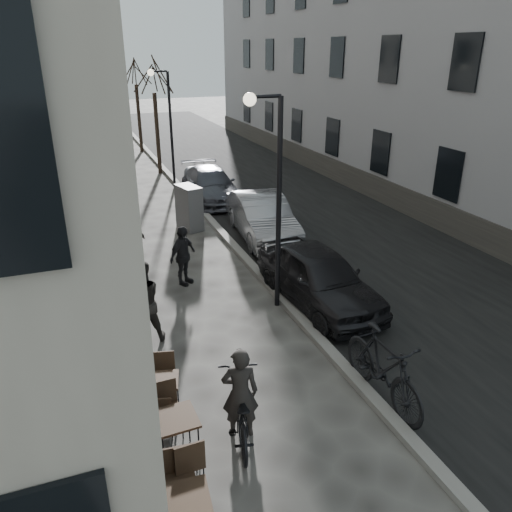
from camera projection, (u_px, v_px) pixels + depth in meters
ground at (437, 488)px, 7.29m from camera, size 120.00×120.00×0.00m
road at (269, 190)px, 22.33m from camera, size 7.30×60.00×0.00m
kerb at (190, 197)px, 21.12m from camera, size 0.25×60.00×0.12m
streetlamp_near at (272, 182)px, 11.18m from camera, size 0.90×0.28×5.09m
streetlamp_far at (166, 116)px, 21.52m from camera, size 0.90×0.28×5.09m
tree_near at (153, 76)px, 23.54m from camera, size 2.40×2.40×5.70m
tree_far at (135, 70)px, 28.72m from camera, size 2.40×2.40×5.70m
bistro_set_b at (177, 434)px, 7.65m from camera, size 0.67×1.60×0.94m
bistro_set_c at (163, 392)px, 8.66m from camera, size 0.70×1.42×0.81m
utility_cabinet at (189, 208)px, 17.35m from camera, size 0.81×1.14×1.55m
bicycle at (240, 409)px, 8.14m from camera, size 1.14×2.03×1.01m
cyclist_rider at (240, 393)px, 8.02m from camera, size 0.68×0.53×1.65m
pedestrian_near at (142, 303)px, 10.59m from camera, size 0.99×0.82×1.88m
pedestrian_mid at (129, 234)px, 14.98m from camera, size 1.09×0.80×1.52m
pedestrian_far at (183, 256)px, 13.26m from camera, size 1.00×0.91×1.64m
car_near at (319, 277)px, 12.29m from camera, size 2.02×4.33×1.43m
car_mid at (262, 217)px, 16.55m from camera, size 1.93×4.52×1.45m
car_far at (210, 185)px, 20.72m from camera, size 1.97×4.56×1.31m
moped at (383, 368)px, 8.86m from camera, size 0.69×2.30×1.38m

